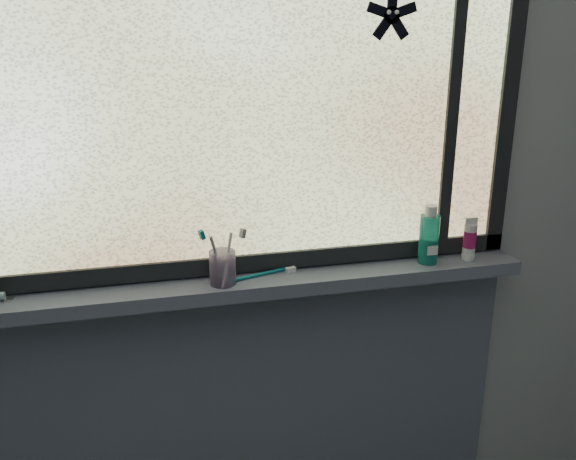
# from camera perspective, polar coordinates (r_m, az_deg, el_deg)

# --- Properties ---
(wall_back) EXTENTS (3.00, 0.01, 2.50)m
(wall_back) POSITION_cam_1_polar(r_m,az_deg,el_deg) (1.80, -3.93, 3.35)
(wall_back) COLOR #9EA3A8
(wall_back) RESTS_ON ground
(windowsill) EXTENTS (1.62, 0.14, 0.04)m
(windowsill) POSITION_cam_1_polar(r_m,az_deg,el_deg) (1.81, -3.35, -4.90)
(windowsill) COLOR slate
(windowsill) RESTS_ON wall_back
(sill_apron) EXTENTS (1.62, 0.02, 0.98)m
(sill_apron) POSITION_cam_1_polar(r_m,az_deg,el_deg) (2.12, -3.36, -16.92)
(sill_apron) COLOR slate
(sill_apron) RESTS_ON floor
(window_pane) EXTENTS (1.50, 0.01, 1.00)m
(window_pane) POSITION_cam_1_polar(r_m,az_deg,el_deg) (1.72, -4.01, 12.15)
(window_pane) COLOR silver
(window_pane) RESTS_ON wall_back
(frame_bottom) EXTENTS (1.60, 0.03, 0.05)m
(frame_bottom) POSITION_cam_1_polar(r_m,az_deg,el_deg) (1.84, -3.65, -2.88)
(frame_bottom) COLOR black
(frame_bottom) RESTS_ON windowsill
(frame_right) EXTENTS (0.05, 0.03, 1.10)m
(frame_right) POSITION_cam_1_polar(r_m,az_deg,el_deg) (2.00, 19.05, 12.16)
(frame_right) COLOR black
(frame_right) RESTS_ON wall_back
(frame_mullion) EXTENTS (0.03, 0.03, 1.00)m
(frame_mullion) POSITION_cam_1_polar(r_m,az_deg,el_deg) (1.91, 14.49, 12.31)
(frame_mullion) COLOR black
(frame_mullion) RESTS_ON wall_back
(starfish_sticker) EXTENTS (0.15, 0.02, 0.15)m
(starfish_sticker) POSITION_cam_1_polar(r_m,az_deg,el_deg) (1.81, 9.20, 18.35)
(starfish_sticker) COLOR black
(starfish_sticker) RESTS_ON window_pane
(toothbrush_cup) EXTENTS (0.09, 0.09, 0.10)m
(toothbrush_cup) POSITION_cam_1_polar(r_m,az_deg,el_deg) (1.76, -5.83, -3.35)
(toothbrush_cup) COLOR #A88FBE
(toothbrush_cup) RESTS_ON windowsill
(toothbrush_lying) EXTENTS (0.22, 0.08, 0.02)m
(toothbrush_lying) POSITION_cam_1_polar(r_m,az_deg,el_deg) (1.81, -2.84, -3.96)
(toothbrush_lying) COLOR #0D6E78
(toothbrush_lying) RESTS_ON windowsill
(mouthwash_bottle) EXTENTS (0.07, 0.07, 0.15)m
(mouthwash_bottle) POSITION_cam_1_polar(r_m,az_deg,el_deg) (1.93, 12.44, -0.38)
(mouthwash_bottle) COLOR teal
(mouthwash_bottle) RESTS_ON windowsill
(cream_tube) EXTENTS (0.05, 0.05, 0.09)m
(cream_tube) POSITION_cam_1_polar(r_m,az_deg,el_deg) (1.99, 15.87, -0.62)
(cream_tube) COLOR silver
(cream_tube) RESTS_ON windowsill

